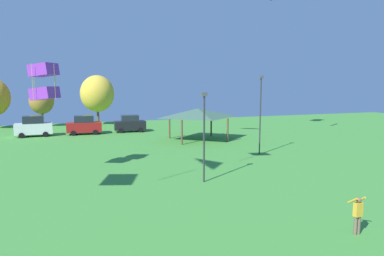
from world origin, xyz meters
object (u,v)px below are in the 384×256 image
object	(u,v)px
parked_car_second_from_left	(84,125)
treeline_tree_2	(42,101)
park_pavilion	(198,113)
light_post_1	(260,111)
parked_car_leftmost	(34,126)
kite_flying_4	(44,82)
parked_car_third_from_left	(130,124)
treeline_tree_3	(97,94)
person_standing_mid_field	(358,213)
light_post_0	(204,132)

from	to	relation	value
parked_car_second_from_left	treeline_tree_2	world-z (taller)	treeline_tree_2
park_pavilion	light_post_1	bearing A→B (deg)	-76.28
treeline_tree_2	parked_car_leftmost	bearing A→B (deg)	-92.23
kite_flying_4	parked_car_second_from_left	bearing A→B (deg)	80.66
parked_car_leftmost	parked_car_second_from_left	world-z (taller)	parked_car_leftmost
parked_car_third_from_left	park_pavilion	world-z (taller)	park_pavilion
treeline_tree_2	treeline_tree_3	distance (m)	8.09
park_pavilion	treeline_tree_3	bearing A→B (deg)	115.32
treeline_tree_2	person_standing_mid_field	bearing A→B (deg)	-71.96
park_pavilion	light_post_0	world-z (taller)	light_post_0
parked_car_leftmost	park_pavilion	bearing A→B (deg)	-30.21
light_post_0	park_pavilion	bearing A→B (deg)	70.25
light_post_1	park_pavilion	bearing A→B (deg)	103.72
light_post_1	treeline_tree_2	bearing A→B (deg)	123.99
parked_car_third_from_left	light_post_1	size ratio (longest dim) A/B	0.60
person_standing_mid_field	light_post_1	bearing A→B (deg)	88.22
light_post_0	treeline_tree_2	xyz separation A→B (m)	(-11.56, 35.43, 0.56)
parked_car_leftmost	park_pavilion	distance (m)	20.04
treeline_tree_2	light_post_0	bearing A→B (deg)	-71.94
parked_car_third_from_left	treeline_tree_2	distance (m)	15.38
parked_car_second_from_left	light_post_1	size ratio (longest dim) A/B	0.61
parked_car_leftmost	light_post_1	world-z (taller)	light_post_1
kite_flying_4	light_post_0	distance (m)	11.13
parked_car_second_from_left	treeline_tree_3	bearing A→B (deg)	78.14
person_standing_mid_field	treeline_tree_2	world-z (taller)	treeline_tree_2
parked_car_leftmost	treeline_tree_3	bearing A→B (deg)	48.05
kite_flying_4	parked_car_leftmost	size ratio (longest dim) A/B	0.58
kite_flying_4	treeline_tree_3	distance (m)	30.99
kite_flying_4	treeline_tree_3	xyz separation A→B (m)	(5.90, 30.38, -1.55)
parked_car_second_from_left	light_post_1	world-z (taller)	light_post_1
kite_flying_4	light_post_0	size ratio (longest dim) A/B	0.43
kite_flying_4	park_pavilion	bearing A→B (deg)	35.71
parked_car_second_from_left	parked_car_third_from_left	bearing A→B (deg)	4.48
person_standing_mid_field	kite_flying_4	distance (m)	19.86
light_post_0	treeline_tree_3	distance (m)	35.59
light_post_0	treeline_tree_3	size ratio (longest dim) A/B	0.75
parked_car_second_from_left	park_pavilion	bearing A→B (deg)	-35.61
kite_flying_4	treeline_tree_2	bearing A→B (deg)	93.99
treeline_tree_2	treeline_tree_3	xyz separation A→B (m)	(8.02, -0.06, 1.04)
parked_car_third_from_left	light_post_1	bearing A→B (deg)	-62.62
park_pavilion	light_post_0	bearing A→B (deg)	-109.75
parked_car_leftmost	kite_flying_4	bearing A→B (deg)	-85.30
person_standing_mid_field	light_post_0	world-z (taller)	light_post_0
kite_flying_4	treeline_tree_3	size ratio (longest dim) A/B	0.32
park_pavilion	light_post_1	xyz separation A→B (m)	(2.31, -9.45, 0.83)
person_standing_mid_field	parked_car_leftmost	size ratio (longest dim) A/B	0.38
person_standing_mid_field	parked_car_second_from_left	world-z (taller)	parked_car_second_from_left
parked_car_leftmost	treeline_tree_3	distance (m)	13.72
person_standing_mid_field	parked_car_third_from_left	xyz separation A→B (m)	(-3.36, 34.73, 0.20)
parked_car_third_from_left	parked_car_leftmost	bearing A→B (deg)	-175.74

